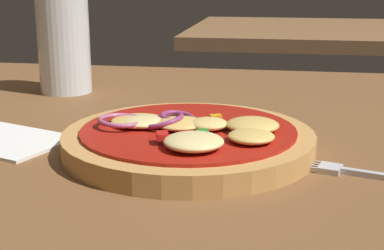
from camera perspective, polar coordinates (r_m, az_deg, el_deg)
The scene contains 6 objects.
dining_table at distance 0.53m, azimuth -1.79°, elevation -4.41°, with size 1.36×0.91×0.03m.
pizza at distance 0.52m, azimuth -0.33°, elevation -1.40°, with size 0.23×0.23×0.04m.
fork at distance 0.48m, azimuth 17.21°, elevation -4.79°, with size 0.16×0.06×0.01m.
beer_glass at distance 0.79m, azimuth -12.93°, elevation 8.01°, with size 0.07×0.07×0.14m.
napkin at distance 0.58m, azimuth -18.21°, elevation -1.38°, with size 0.14×0.12×0.00m.
background_table at distance 1.73m, azimuth 13.66°, elevation 9.09°, with size 0.80×0.66×0.03m.
Camera 1 is at (0.10, -0.49, 0.20)m, focal length 52.32 mm.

